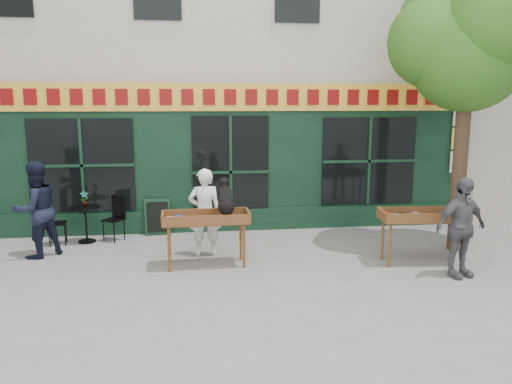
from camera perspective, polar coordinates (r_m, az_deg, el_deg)
ground at (r=9.22m, az=-1.69°, el=-8.04°), size 80.00×80.00×0.00m
building at (r=14.86m, az=-4.20°, el=18.27°), size 14.00×7.26×10.00m
street_tree at (r=10.52m, az=23.22°, el=16.07°), size 3.05×2.90×5.60m
book_cart_center at (r=8.85m, az=-5.76°, el=-3.34°), size 1.52×0.67×0.99m
dog at (r=8.72m, az=-3.51°, el=-0.37°), size 0.36×0.61×0.60m
woman at (r=9.48m, az=-5.88°, el=-2.32°), size 0.62×0.42×1.68m
book_cart_right at (r=9.46m, az=18.54°, el=-2.94°), size 1.55×0.75×0.99m
man_right at (r=8.95m, az=22.36°, el=-3.77°), size 1.06×0.65×1.69m
bistro_table at (r=10.95m, az=-18.89°, el=-2.70°), size 0.60×0.60×0.76m
bistro_chair_left at (r=10.99m, az=-22.28°, el=-2.80°), size 0.42×0.41×0.95m
bistro_chair_right at (r=10.96m, az=-15.69°, el=-2.44°), size 0.51×0.51×0.95m
potted_plant at (r=10.88m, az=-19.01°, el=-0.73°), size 0.20×0.18×0.32m
man_left at (r=10.20m, az=-23.86°, el=-1.85°), size 1.12×1.11×1.82m
chalkboard at (r=11.22m, az=-11.18°, el=-2.80°), size 0.58×0.25×0.79m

